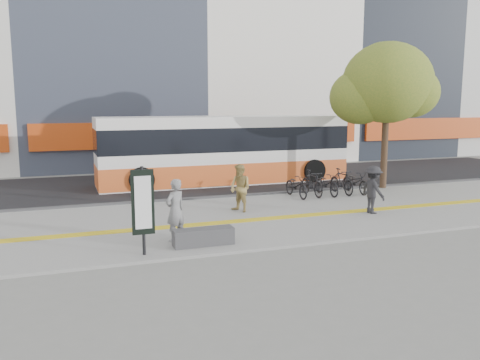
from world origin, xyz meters
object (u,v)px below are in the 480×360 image
object	(u,v)px
signboard	(143,204)
bus	(225,152)
pedestrian_dark	(373,190)
pedestrian_tan	(240,188)
bench	(203,237)
seated_woman	(175,210)
street_tree	(385,85)

from	to	relation	value
signboard	bus	distance (m)	11.35
pedestrian_dark	pedestrian_tan	bearing A→B (deg)	62.56
bench	seated_woman	distance (m)	1.08
pedestrian_tan	pedestrian_dark	size ratio (longest dim) A/B	1.01
bench	bus	bearing A→B (deg)	68.83
signboard	pedestrian_tan	bearing A→B (deg)	44.33
bench	pedestrian_tan	xyz separation A→B (m)	(2.29, 3.49, 0.59)
seated_woman	pedestrian_tan	size ratio (longest dim) A/B	1.04
street_tree	bench	bearing A→B (deg)	-148.38
bus	bench	bearing A→B (deg)	-111.17
signboard	pedestrian_dark	distance (m)	8.28
signboard	pedestrian_tan	xyz separation A→B (m)	(3.89, 3.80, -0.47)
street_tree	seated_woman	distance (m)	12.22
bench	seated_woman	world-z (taller)	seated_woman
bench	pedestrian_dark	bearing A→B (deg)	15.26
bench	signboard	size ratio (longest dim) A/B	0.73
pedestrian_tan	pedestrian_dark	xyz separation A→B (m)	(4.12, -1.75, -0.01)
bench	bus	distance (m)	10.47
bench	signboard	xyz separation A→B (m)	(-1.60, -0.31, 1.06)
bus	pedestrian_tan	distance (m)	6.41
seated_woman	pedestrian_dark	size ratio (longest dim) A/B	1.05
street_tree	seated_woman	size ratio (longest dim) A/B	3.71
signboard	bus	bearing A→B (deg)	61.84
seated_woman	pedestrian_dark	bearing A→B (deg)	159.59
bench	pedestrian_tan	world-z (taller)	pedestrian_tan
street_tree	seated_woman	xyz separation A→B (m)	(-10.37, -5.37, -3.58)
signboard	street_tree	bearing A→B (deg)	29.07
signboard	street_tree	xyz separation A→B (m)	(11.38, 6.33, 3.15)
seated_woman	pedestrian_dark	distance (m)	7.09
pedestrian_tan	pedestrian_dark	world-z (taller)	pedestrian_tan
bench	signboard	world-z (taller)	signboard
signboard	street_tree	size ratio (longest dim) A/B	0.35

